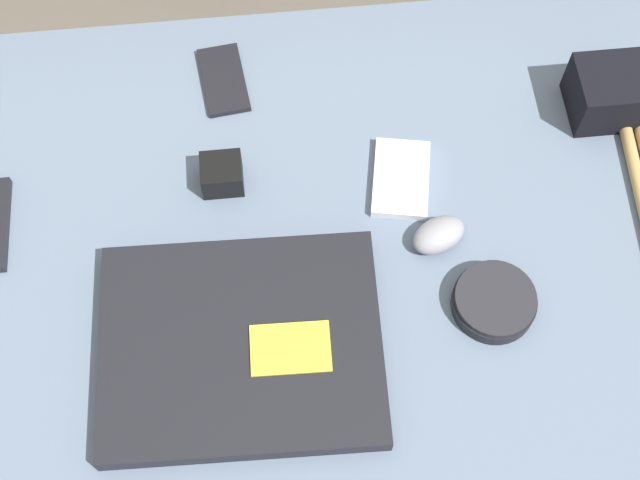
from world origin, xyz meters
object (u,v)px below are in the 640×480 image
object	(u,v)px
phone_black	(224,80)
camera_pouch	(615,92)
computer_mouse	(439,235)
phone_small	(401,179)
speaker_puck	(494,302)
laptop	(242,345)
charger_brick	(222,174)

from	to	relation	value
phone_black	camera_pouch	world-z (taller)	camera_pouch
computer_mouse	phone_black	size ratio (longest dim) A/B	0.70
computer_mouse	phone_small	bearing A→B (deg)	86.29
speaker_puck	phone_black	distance (m)	0.46
computer_mouse	speaker_puck	size ratio (longest dim) A/B	0.81
laptop	speaker_puck	xyz separation A→B (m)	(0.30, 0.02, -0.00)
speaker_puck	phone_black	world-z (taller)	speaker_puck
laptop	phone_small	world-z (taller)	laptop
computer_mouse	charger_brick	world-z (taller)	charger_brick
phone_black	camera_pouch	distance (m)	0.51
camera_pouch	speaker_puck	bearing A→B (deg)	-127.85
speaker_puck	phone_small	bearing A→B (deg)	115.18
laptop	phone_small	size ratio (longest dim) A/B	2.72
phone_black	phone_small	world-z (taller)	phone_small
phone_black	phone_small	distance (m)	0.28
phone_small	camera_pouch	bearing A→B (deg)	27.11
camera_pouch	laptop	bearing A→B (deg)	-150.19
laptop	computer_mouse	distance (m)	0.27
speaker_puck	phone_black	xyz separation A→B (m)	(-0.30, 0.35, -0.01)
laptop	phone_small	bearing A→B (deg)	45.47
phone_small	charger_brick	bearing A→B (deg)	-174.52
computer_mouse	charger_brick	bearing A→B (deg)	132.91
phone_black	charger_brick	size ratio (longest dim) A/B	2.24
phone_black	camera_pouch	xyz separation A→B (m)	(0.50, -0.09, 0.03)
computer_mouse	phone_black	world-z (taller)	computer_mouse
phone_black	charger_brick	bearing A→B (deg)	-99.81
laptop	camera_pouch	bearing A→B (deg)	31.58
charger_brick	phone_small	bearing A→B (deg)	-5.44
computer_mouse	phone_small	world-z (taller)	computer_mouse
laptop	camera_pouch	world-z (taller)	camera_pouch
laptop	speaker_puck	world-z (taller)	laptop
laptop	computer_mouse	bearing A→B (deg)	26.90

